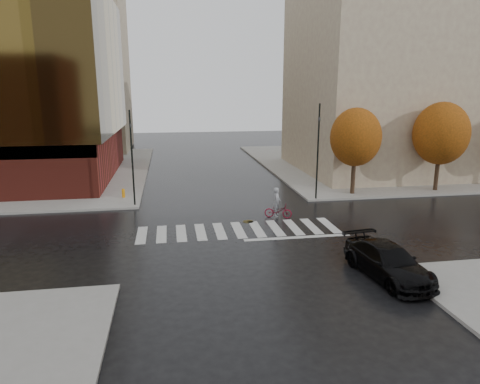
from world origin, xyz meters
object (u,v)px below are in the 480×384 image
at_px(cyclist, 278,208).
at_px(traffic_light_nw, 132,153).
at_px(traffic_light_ne, 318,146).
at_px(sedan, 388,262).
at_px(fire_hydrant, 123,193).

bearing_deg(cyclist, traffic_light_nw, 86.28).
bearing_deg(traffic_light_nw, traffic_light_ne, 94.73).
distance_m(traffic_light_nw, traffic_light_ne, 13.00).
distance_m(sedan, traffic_light_nw, 18.10).
height_order(sedan, traffic_light_nw, traffic_light_nw).
height_order(sedan, cyclist, cyclist).
distance_m(cyclist, fire_hydrant, 11.98).
bearing_deg(cyclist, traffic_light_ne, -24.58).
bearing_deg(cyclist, fire_hydrant, 78.40).
height_order(traffic_light_nw, fire_hydrant, traffic_light_nw).
bearing_deg(fire_hydrant, sedan, -51.39).
bearing_deg(traffic_light_ne, cyclist, 32.65).
height_order(traffic_light_ne, fire_hydrant, traffic_light_ne).
bearing_deg(fire_hydrant, traffic_light_ne, -10.67).
bearing_deg(fire_hydrant, cyclist, -32.48).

